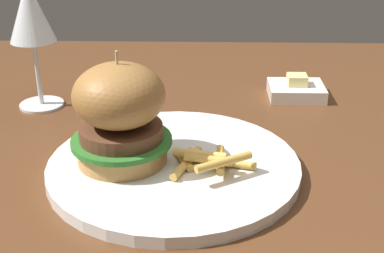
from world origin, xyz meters
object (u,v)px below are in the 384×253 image
Objects in this scene: butter_dish at (296,90)px; main_plate at (174,166)px; wine_glass at (31,16)px; burger_sandwich at (120,114)px.

main_plate is at bearing -126.36° from butter_dish.
wine_glass is at bearing -173.20° from butter_dish.
wine_glass is 0.41m from butter_dish.
wine_glass reaches higher than main_plate.
burger_sandwich is 0.34m from butter_dish.
main_plate is at bearing -42.77° from wine_glass.
butter_dish is (0.18, 0.24, 0.00)m from main_plate.
wine_glass reaches higher than butter_dish.
wine_glass reaches higher than burger_sandwich.
butter_dish is (0.38, 0.05, -0.12)m from wine_glass.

